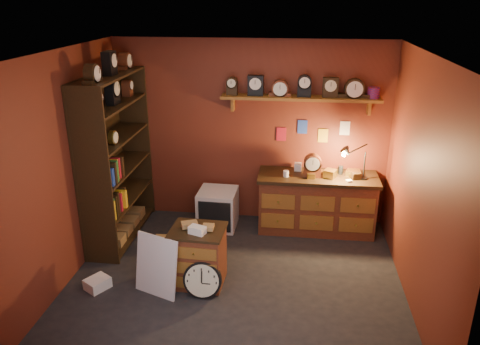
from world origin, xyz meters
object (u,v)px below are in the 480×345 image
workbench (317,200)px  shelving_unit (113,152)px  low_cabinet (198,254)px  big_round_clock (202,280)px

workbench → shelving_unit: bearing=-170.0°
shelving_unit → workbench: size_ratio=1.52×
shelving_unit → low_cabinet: (1.37, -1.06, -0.86)m
shelving_unit → workbench: shelving_unit is taller
shelving_unit → low_cabinet: shelving_unit is taller
shelving_unit → low_cabinet: 1.93m
big_round_clock → workbench: bearing=53.9°
workbench → low_cabinet: bearing=-132.6°
big_round_clock → shelving_unit: bearing=137.7°
shelving_unit → big_round_clock: bearing=-42.3°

